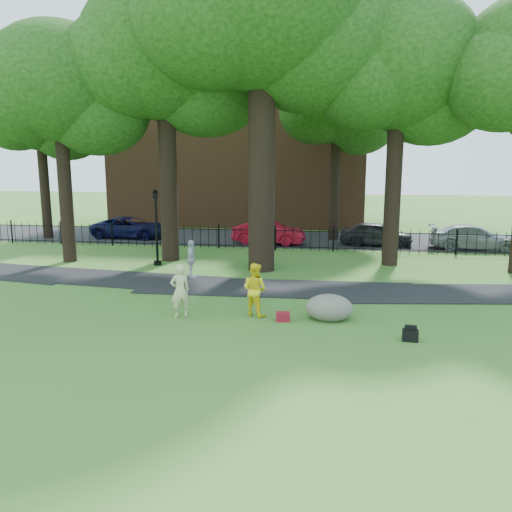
% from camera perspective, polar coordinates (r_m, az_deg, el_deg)
% --- Properties ---
extents(ground, '(120.00, 120.00, 0.00)m').
position_cam_1_polar(ground, '(14.53, -3.36, -7.37)').
color(ground, '#316924').
rests_on(ground, ground).
extents(footpath, '(36.07, 3.85, 0.03)m').
position_cam_1_polar(footpath, '(18.08, 2.35, -3.75)').
color(footpath, black).
rests_on(footpath, ground).
extents(street, '(80.00, 7.00, 0.02)m').
position_cam_1_polar(street, '(29.99, 3.07, 2.01)').
color(street, black).
rests_on(street, ground).
extents(iron_fence, '(44.00, 0.04, 1.20)m').
position_cam_1_polar(iron_fence, '(25.97, 2.19, 2.01)').
color(iron_fence, black).
rests_on(iron_fence, ground).
extents(brick_building, '(18.00, 8.00, 12.00)m').
position_cam_1_polar(brick_building, '(38.18, -1.73, 12.89)').
color(brick_building, brown).
rests_on(brick_building, ground).
extents(big_tree, '(10.08, 8.61, 14.37)m').
position_cam_1_polar(big_tree, '(21.55, 1.10, 25.84)').
color(big_tree, black).
rests_on(big_tree, ground).
extents(tree_row, '(26.82, 7.96, 12.42)m').
position_cam_1_polar(tree_row, '(22.35, 2.60, 20.06)').
color(tree_row, black).
rests_on(tree_row, ground).
extents(woman, '(0.69, 0.63, 1.59)m').
position_cam_1_polar(woman, '(14.82, -8.68, -3.93)').
color(woman, beige).
rests_on(woman, ground).
extents(man, '(0.96, 0.88, 1.59)m').
position_cam_1_polar(man, '(14.78, -0.15, -3.83)').
color(man, yellow).
rests_on(man, ground).
extents(pedestrian, '(0.58, 0.96, 1.53)m').
position_cam_1_polar(pedestrian, '(19.63, -7.40, -0.39)').
color(pedestrian, silver).
rests_on(pedestrian, ground).
extents(boulder, '(1.63, 1.42, 0.80)m').
position_cam_1_polar(boulder, '(14.67, 8.36, -5.67)').
color(boulder, '#5D574D').
rests_on(boulder, ground).
extents(lamppost, '(0.33, 0.33, 3.35)m').
position_cam_1_polar(lamppost, '(22.36, -11.31, 3.12)').
color(lamppost, black).
rests_on(lamppost, ground).
extents(backpack, '(0.42, 0.28, 0.30)m').
position_cam_1_polar(backpack, '(13.47, 17.21, -8.65)').
color(backpack, black).
rests_on(backpack, ground).
extents(red_bag, '(0.40, 0.26, 0.26)m').
position_cam_1_polar(red_bag, '(14.44, 3.10, -6.94)').
color(red_bag, maroon).
rests_on(red_bag, ground).
extents(red_sedan, '(4.13, 1.91, 1.31)m').
position_cam_1_polar(red_sedan, '(27.87, 1.46, 2.72)').
color(red_sedan, '#A70C22').
rests_on(red_sedan, ground).
extents(navy_van, '(4.58, 2.16, 1.27)m').
position_cam_1_polar(navy_van, '(31.05, -14.14, 3.17)').
color(navy_van, '#0B0D39').
rests_on(navy_van, ground).
extents(grey_car, '(3.99, 1.86, 1.32)m').
position_cam_1_polar(grey_car, '(28.06, 13.57, 2.49)').
color(grey_car, black).
rests_on(grey_car, ground).
extents(silver_car, '(4.54, 2.09, 1.29)m').
position_cam_1_polar(silver_car, '(28.41, 23.64, 1.95)').
color(silver_car, gray).
rests_on(silver_car, ground).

